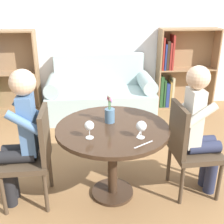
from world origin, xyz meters
The scene contains 14 objects.
ground_plane centered at (0.00, 0.00, 0.00)m, with size 16.00×16.00×0.00m, color olive.
back_wall centered at (0.00, 2.39, 1.35)m, with size 5.20×0.05×2.70m.
round_table centered at (0.00, 0.00, 0.58)m, with size 1.00×1.00×0.71m.
couch centered at (0.00, 1.96, 0.31)m, with size 1.63×0.80×0.92m.
bookshelf_right centered at (1.31, 2.23, 0.60)m, with size 0.96×0.28×1.29m.
chair_left centered at (-0.70, -0.01, 0.49)m, with size 0.42×0.42×0.90m.
chair_right centered at (0.70, -0.02, 0.49)m, with size 0.44×0.44×0.90m.
person_left centered at (-0.79, -0.01, 0.68)m, with size 0.42×0.34×1.25m.
person_right centered at (0.79, -0.01, 0.66)m, with size 0.43×0.35×1.24m.
wine_glass_left centered at (-0.20, -0.18, 0.82)m, with size 0.08×0.08×0.15m.
wine_glass_right centered at (0.21, -0.22, 0.81)m, with size 0.08×0.08×0.14m.
flower_vase centered at (-0.02, 0.10, 0.81)m, with size 0.09×0.09×0.28m.
knife_left_setting centered at (0.21, -0.33, 0.71)m, with size 0.17×0.11×0.00m.
fork_left_setting centered at (0.22, -0.14, 0.71)m, with size 0.09×0.17×0.00m.
Camera 1 is at (-0.22, -2.19, 1.78)m, focal length 45.00 mm.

